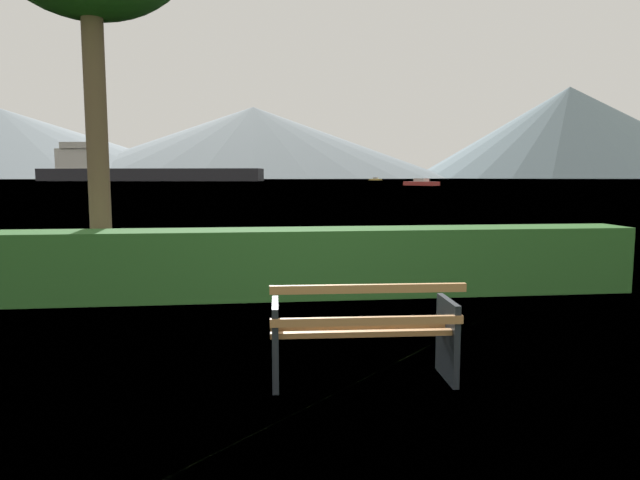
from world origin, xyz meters
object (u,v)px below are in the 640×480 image
cargo_ship_large (133,170)px  tender_far (375,179)px  park_bench (363,333)px  fishing_boat_near (421,183)px

cargo_ship_large → tender_far: bearing=16.2°
cargo_ship_large → tender_far: size_ratio=14.94×
park_bench → tender_far: size_ratio=0.27×
cargo_ship_large → park_bench: bearing=-78.1°
park_bench → cargo_ship_large: 219.23m
tender_far → fishing_boat_near: bearing=-99.0°
park_bench → tender_far: bearing=77.7°
fishing_boat_near → park_bench: bearing=-107.1°
cargo_ship_large → tender_far: (98.37, 28.55, -3.54)m
park_bench → fishing_boat_near: 103.06m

